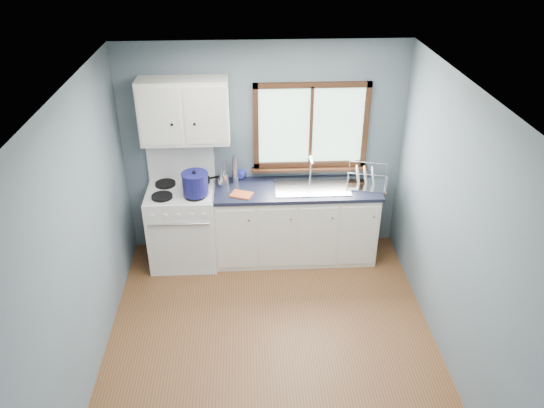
{
  "coord_description": "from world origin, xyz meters",
  "views": [
    {
      "loc": [
        -0.19,
        -3.8,
        3.71
      ],
      "look_at": [
        0.05,
        0.9,
        1.05
      ],
      "focal_mm": 35.0,
      "sensor_mm": 36.0,
      "label": 1
    }
  ],
  "objects_px": {
    "skillet": "(199,180)",
    "utensil_crock": "(223,179)",
    "gas_range": "(183,224)",
    "sink": "(312,192)",
    "stockpot": "(195,183)",
    "base_cabinets": "(295,226)",
    "dish_rack": "(366,180)",
    "thermos": "(235,169)"
  },
  "relations": [
    {
      "from": "gas_range",
      "to": "stockpot",
      "type": "xyz_separation_m",
      "value": [
        0.19,
        -0.14,
        0.59
      ]
    },
    {
      "from": "stockpot",
      "to": "dish_rack",
      "type": "relative_size",
      "value": 0.67
    },
    {
      "from": "base_cabinets",
      "to": "skillet",
      "type": "xyz_separation_m",
      "value": [
        -1.1,
        0.11,
        0.58
      ]
    },
    {
      "from": "gas_range",
      "to": "base_cabinets",
      "type": "height_order",
      "value": "gas_range"
    },
    {
      "from": "sink",
      "to": "dish_rack",
      "type": "height_order",
      "value": "sink"
    },
    {
      "from": "sink",
      "to": "base_cabinets",
      "type": "bearing_deg",
      "value": 179.87
    },
    {
      "from": "gas_range",
      "to": "base_cabinets",
      "type": "distance_m",
      "value": 1.31
    },
    {
      "from": "gas_range",
      "to": "stockpot",
      "type": "distance_m",
      "value": 0.64
    },
    {
      "from": "sink",
      "to": "skillet",
      "type": "bearing_deg",
      "value": 175.04
    },
    {
      "from": "utensil_crock",
      "to": "thermos",
      "type": "xyz_separation_m",
      "value": [
        0.13,
        0.07,
        0.09
      ]
    },
    {
      "from": "utensil_crock",
      "to": "dish_rack",
      "type": "bearing_deg",
      "value": -2.91
    },
    {
      "from": "base_cabinets",
      "to": "gas_range",
      "type": "bearing_deg",
      "value": -179.18
    },
    {
      "from": "sink",
      "to": "utensil_crock",
      "type": "bearing_deg",
      "value": 174.31
    },
    {
      "from": "skillet",
      "to": "thermos",
      "type": "bearing_deg",
      "value": -12.61
    },
    {
      "from": "dish_rack",
      "to": "utensil_crock",
      "type": "bearing_deg",
      "value": -169.44
    },
    {
      "from": "gas_range",
      "to": "base_cabinets",
      "type": "bearing_deg",
      "value": 0.82
    },
    {
      "from": "utensil_crock",
      "to": "base_cabinets",
      "type": "bearing_deg",
      "value": -6.9
    },
    {
      "from": "gas_range",
      "to": "utensil_crock",
      "type": "xyz_separation_m",
      "value": [
        0.48,
        0.12,
        0.51
      ]
    },
    {
      "from": "skillet",
      "to": "dish_rack",
      "type": "distance_m",
      "value": 1.91
    },
    {
      "from": "gas_range",
      "to": "base_cabinets",
      "type": "xyz_separation_m",
      "value": [
        1.31,
        0.02,
        -0.08
      ]
    },
    {
      "from": "base_cabinets",
      "to": "stockpot",
      "type": "distance_m",
      "value": 1.32
    },
    {
      "from": "stockpot",
      "to": "gas_range",
      "type": "bearing_deg",
      "value": 143.25
    },
    {
      "from": "thermos",
      "to": "gas_range",
      "type": "bearing_deg",
      "value": -163.38
    },
    {
      "from": "sink",
      "to": "thermos",
      "type": "height_order",
      "value": "thermos"
    },
    {
      "from": "gas_range",
      "to": "thermos",
      "type": "bearing_deg",
      "value": 16.62
    },
    {
      "from": "sink",
      "to": "dish_rack",
      "type": "distance_m",
      "value": 0.63
    },
    {
      "from": "gas_range",
      "to": "sink",
      "type": "relative_size",
      "value": 1.62
    },
    {
      "from": "dish_rack",
      "to": "sink",
      "type": "bearing_deg",
      "value": -164.9
    },
    {
      "from": "base_cabinets",
      "to": "utensil_crock",
      "type": "xyz_separation_m",
      "value": [
        -0.82,
        0.1,
        0.59
      ]
    },
    {
      "from": "skillet",
      "to": "gas_range",
      "type": "bearing_deg",
      "value": -167.03
    },
    {
      "from": "base_cabinets",
      "to": "dish_rack",
      "type": "xyz_separation_m",
      "value": [
        0.8,
        0.02,
        0.57
      ]
    },
    {
      "from": "gas_range",
      "to": "sink",
      "type": "xyz_separation_m",
      "value": [
        1.49,
        0.02,
        0.37
      ]
    },
    {
      "from": "gas_range",
      "to": "dish_rack",
      "type": "relative_size",
      "value": 2.63
    },
    {
      "from": "gas_range",
      "to": "thermos",
      "type": "distance_m",
      "value": 0.87
    },
    {
      "from": "thermos",
      "to": "dish_rack",
      "type": "height_order",
      "value": "thermos"
    },
    {
      "from": "base_cabinets",
      "to": "sink",
      "type": "distance_m",
      "value": 0.48
    },
    {
      "from": "base_cabinets",
      "to": "dish_rack",
      "type": "bearing_deg",
      "value": 1.23
    },
    {
      "from": "skillet",
      "to": "dish_rack",
      "type": "xyz_separation_m",
      "value": [
        1.9,
        -0.09,
        -0.0
      ]
    },
    {
      "from": "skillet",
      "to": "utensil_crock",
      "type": "distance_m",
      "value": 0.28
    },
    {
      "from": "thermos",
      "to": "skillet",
      "type": "bearing_deg",
      "value": -172.63
    },
    {
      "from": "gas_range",
      "to": "skillet",
      "type": "bearing_deg",
      "value": 32.94
    },
    {
      "from": "stockpot",
      "to": "sink",
      "type": "bearing_deg",
      "value": 6.99
    }
  ]
}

